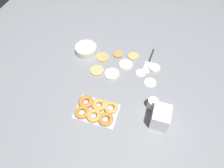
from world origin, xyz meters
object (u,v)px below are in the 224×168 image
Objects in this scene: paper_cup at (152,104)px; pancake_3 at (155,68)px; pancake_8 at (118,54)px; container_stack at (161,117)px; pancake_2 at (103,57)px; batter_bowl at (86,50)px; pancake_6 at (97,70)px; pancake_7 at (150,82)px; pancake_0 at (125,64)px; pancake_1 at (112,74)px; pancake_4 at (133,56)px; pancake_5 at (141,73)px; donut_tray at (96,110)px; spatula at (148,64)px.

pancake_3 is at bearing 96.93° from paper_cup.
container_stack is (0.44, -0.53, 0.06)m from pancake_8.
batter_bowl reaches higher than pancake_2.
pancake_3 is at bearing 103.46° from container_stack.
pancake_6 is at bearing -159.42° from pancake_3.
batter_bowl reaches higher than pancake_7.
pancake_6 is 0.64m from container_stack.
pancake_0 and pancake_1 have the same top height.
pancake_7 is at bearing -50.24° from pancake_4.
pancake_5 is 0.36m from pancake_6.
donut_tray reaches higher than pancake_6.
pancake_3 is 0.34m from pancake_8.
pancake_8 is at bearing 131.62° from paper_cup.
batter_bowl is at bearing 150.23° from paper_cup.
pancake_6 is 0.43m from spatula.
batter_bowl is (-0.51, 0.09, 0.03)m from pancake_5.
donut_tray is at bearing -157.31° from paper_cup.
pancake_2 is at bearing 161.95° from pancake_7.
pancake_1 is 0.35m from donut_tray.
pancake_6 is 1.16× the size of pancake_7.
pancake_2 is 0.15m from pancake_6.
pancake_3 reaches higher than pancake_7.
pancake_8 reaches higher than pancake_2.
spatula is (0.14, -0.05, -0.00)m from pancake_4.
pancake_4 and pancake_6 have the same top height.
batter_bowl is at bearing -170.48° from pancake_4.
pancake_6 reaches higher than pancake_7.
pancake_5 is at bearing -31.45° from pancake_8.
pancake_8 is at bearing 10.64° from batter_bowl.
pancake_1 is 1.47× the size of pancake_5.
pancake_2 reaches higher than pancake_5.
paper_cup reaches higher than batter_bowl.
batter_bowl is at bearing 149.17° from pancake_1.
pancake_8 is 0.28× the size of spatula.
pancake_7 is 0.31× the size of donut_tray.
pancake_2 is 0.77× the size of container_stack.
paper_cup is (0.49, -0.35, 0.04)m from pancake_2.
pancake_2 is 0.16m from batter_bowl.
pancake_7 is 0.34m from container_stack.
pancake_8 is at bearing 63.52° from pancake_6.
batter_bowl is (-0.41, -0.07, 0.03)m from pancake_4.
pancake_7 is 0.62m from batter_bowl.
container_stack reaches higher than pancake_6.
pancake_2 is at bearing 103.64° from donut_tray.
batter_bowl reaches higher than donut_tray.
pancake_3 is 0.48m from pancake_6.
pancake_3 is 0.61m from donut_tray.
pancake_2 is 0.98× the size of pancake_6.
paper_cup is (0.05, -0.21, 0.04)m from pancake_7.
pancake_4 is 0.83× the size of pancake_6.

